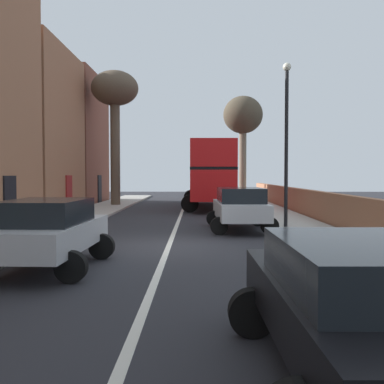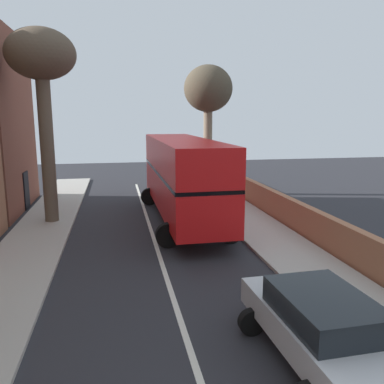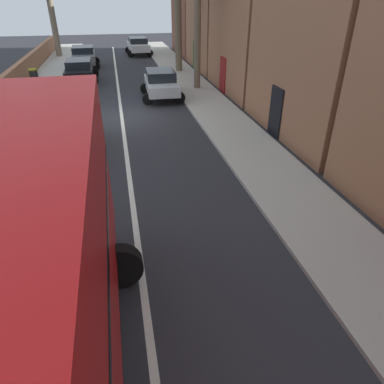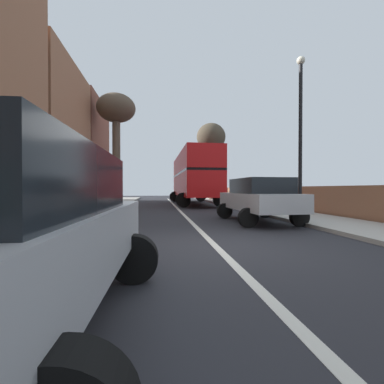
{
  "view_description": "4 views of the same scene",
  "coord_description": "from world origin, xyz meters",
  "px_view_note": "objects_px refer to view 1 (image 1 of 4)",
  "views": [
    {
      "loc": [
        0.83,
        -13.17,
        2.15
      ],
      "look_at": [
        0.58,
        11.12,
        1.18
      ],
      "focal_mm": 41.38,
      "sensor_mm": 36.0,
      "label": 1
    },
    {
      "loc": [
        -1.47,
        -2.98,
        5.11
      ],
      "look_at": [
        1.86,
        14.07,
        1.77
      ],
      "focal_mm": 36.6,
      "sensor_mm": 36.0,
      "label": 2
    },
    {
      "loc": [
        0.12,
        17.59,
        5.51
      ],
      "look_at": [
        -1.48,
        10.15,
        1.15
      ],
      "focal_mm": 32.57,
      "sensor_mm": 36.0,
      "label": 3
    },
    {
      "loc": [
        -1.26,
        -5.61,
        1.26
      ],
      "look_at": [
        1.23,
        13.19,
        1.02
      ],
      "focal_mm": 24.35,
      "sensor_mm": 36.0,
      "label": 4
    }
  ],
  "objects_px": {
    "street_tree_left_0": "(115,95)",
    "lamppost_right": "(286,131)",
    "double_decker_bus": "(210,171)",
    "parked_car_silver_right_0": "(240,206)",
    "parked_car_black_right_5": "(362,301)",
    "street_tree_right_3": "(243,118)",
    "parked_car_silver_left_1": "(48,230)"
  },
  "relations": [
    {
      "from": "parked_car_silver_left_1",
      "to": "lamppost_right",
      "type": "relative_size",
      "value": 0.64
    },
    {
      "from": "parked_car_silver_left_1",
      "to": "street_tree_right_3",
      "type": "relative_size",
      "value": 0.49
    },
    {
      "from": "parked_car_silver_right_0",
      "to": "lamppost_right",
      "type": "height_order",
      "value": "lamppost_right"
    },
    {
      "from": "street_tree_right_3",
      "to": "parked_car_silver_right_0",
      "type": "bearing_deg",
      "value": -96.26
    },
    {
      "from": "parked_car_silver_right_0",
      "to": "street_tree_left_0",
      "type": "bearing_deg",
      "value": 119.19
    },
    {
      "from": "lamppost_right",
      "to": "parked_car_black_right_5",
      "type": "bearing_deg",
      "value": -98.05
    },
    {
      "from": "parked_car_black_right_5",
      "to": "lamppost_right",
      "type": "xyz_separation_m",
      "value": [
        1.8,
        12.72,
        2.93
      ]
    },
    {
      "from": "parked_car_black_right_5",
      "to": "parked_car_silver_right_0",
      "type": "bearing_deg",
      "value": 89.99
    },
    {
      "from": "parked_car_silver_left_1",
      "to": "street_tree_left_0",
      "type": "height_order",
      "value": "street_tree_left_0"
    },
    {
      "from": "parked_car_black_right_5",
      "to": "street_tree_right_3",
      "type": "relative_size",
      "value": 0.51
    },
    {
      "from": "double_decker_bus",
      "to": "parked_car_black_right_5",
      "type": "distance_m",
      "value": 24.54
    },
    {
      "from": "parked_car_silver_right_0",
      "to": "double_decker_bus",
      "type": "bearing_deg",
      "value": 93.83
    },
    {
      "from": "double_decker_bus",
      "to": "lamppost_right",
      "type": "bearing_deg",
      "value": -77.54
    },
    {
      "from": "parked_car_silver_left_1",
      "to": "parked_car_black_right_5",
      "type": "distance_m",
      "value": 7.38
    },
    {
      "from": "street_tree_left_0",
      "to": "street_tree_right_3",
      "type": "bearing_deg",
      "value": 32.15
    },
    {
      "from": "street_tree_left_0",
      "to": "street_tree_right_3",
      "type": "xyz_separation_m",
      "value": [
        9.17,
        5.76,
        -0.77
      ]
    },
    {
      "from": "parked_car_silver_left_1",
      "to": "street_tree_right_3",
      "type": "bearing_deg",
      "value": 74.65
    },
    {
      "from": "street_tree_left_0",
      "to": "lamppost_right",
      "type": "xyz_separation_m",
      "value": [
        8.94,
        -12.57,
        -3.63
      ]
    },
    {
      "from": "parked_car_silver_right_0",
      "to": "parked_car_silver_left_1",
      "type": "relative_size",
      "value": 1.07
    },
    {
      "from": "parked_car_silver_right_0",
      "to": "lamppost_right",
      "type": "bearing_deg",
      "value": 6.46
    },
    {
      "from": "parked_car_black_right_5",
      "to": "street_tree_left_0",
      "type": "bearing_deg",
      "value": 105.76
    },
    {
      "from": "parked_car_silver_right_0",
      "to": "parked_car_silver_left_1",
      "type": "distance_m",
      "value": 8.68
    },
    {
      "from": "street_tree_left_0",
      "to": "lamppost_right",
      "type": "distance_m",
      "value": 15.84
    },
    {
      "from": "parked_car_silver_right_0",
      "to": "street_tree_left_0",
      "type": "relative_size",
      "value": 0.49
    },
    {
      "from": "street_tree_right_3",
      "to": "street_tree_left_0",
      "type": "bearing_deg",
      "value": -147.85
    },
    {
      "from": "double_decker_bus",
      "to": "parked_car_silver_right_0",
      "type": "xyz_separation_m",
      "value": [
        0.8,
        -11.97,
        -1.42
      ]
    },
    {
      "from": "double_decker_bus",
      "to": "parked_car_silver_right_0",
      "type": "relative_size",
      "value": 2.64
    },
    {
      "from": "lamppost_right",
      "to": "street_tree_right_3",
      "type": "bearing_deg",
      "value": 89.27
    },
    {
      "from": "parked_car_silver_right_0",
      "to": "parked_car_black_right_5",
      "type": "distance_m",
      "value": 12.52
    },
    {
      "from": "double_decker_bus",
      "to": "street_tree_right_3",
      "type": "distance_m",
      "value": 8.36
    },
    {
      "from": "street_tree_right_3",
      "to": "lamppost_right",
      "type": "height_order",
      "value": "street_tree_right_3"
    },
    {
      "from": "street_tree_right_3",
      "to": "parked_car_black_right_5",
      "type": "bearing_deg",
      "value": -93.75
    }
  ]
}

